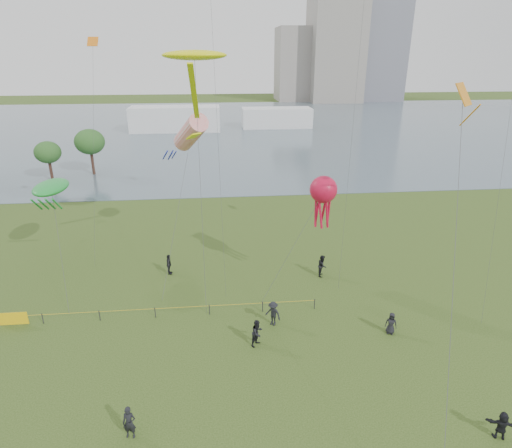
{
  "coord_description": "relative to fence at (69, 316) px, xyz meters",
  "views": [
    {
      "loc": [
        -2.48,
        -15.46,
        18.24
      ],
      "look_at": [
        0.0,
        10.0,
        8.0
      ],
      "focal_mm": 30.0,
      "sensor_mm": 36.0,
      "label": 1
    }
  ],
  "objects": [
    {
      "name": "ground_plane",
      "position": [
        13.42,
        -12.02,
        -0.55
      ],
      "size": [
        400.0,
        400.0,
        0.0
      ],
      "primitive_type": "plane",
      "color": "#283E13"
    },
    {
      "name": "lake",
      "position": [
        13.42,
        87.98,
        -0.53
      ],
      "size": [
        400.0,
        120.0,
        0.08
      ],
      "primitive_type": "cube",
      "color": "#4F616D",
      "rests_on": "ground_plane"
    },
    {
      "name": "building_mid",
      "position": [
        59.42,
        149.98,
        18.45
      ],
      "size": [
        20.0,
        20.0,
        38.0
      ],
      "primitive_type": "cube",
      "color": "gray",
      "rests_on": "ground_plane"
    },
    {
      "name": "building_low",
      "position": [
        45.42,
        155.98,
        13.45
      ],
      "size": [
        16.0,
        18.0,
        28.0
      ],
      "primitive_type": "cube",
      "color": "gray",
      "rests_on": "ground_plane"
    },
    {
      "name": "pavilion_left",
      "position": [
        1.42,
        82.98,
        2.45
      ],
      "size": [
        22.0,
        8.0,
        6.0
      ],
      "primitive_type": "cube",
      "color": "silver",
      "rests_on": "ground_plane"
    },
    {
      "name": "pavilion_right",
      "position": [
        27.42,
        85.98,
        1.95
      ],
      "size": [
        18.0,
        7.0,
        5.0
      ],
      "primitive_type": "cube",
      "color": "silver",
      "rests_on": "ground_plane"
    },
    {
      "name": "fence",
      "position": [
        0.0,
        0.0,
        0.0
      ],
      "size": [
        24.07,
        0.07,
        1.05
      ],
      "color": "black",
      "rests_on": "ground_plane"
    },
    {
      "name": "spectator_a",
      "position": [
        13.33,
        -3.91,
        0.39
      ],
      "size": [
        1.16,
        1.16,
        1.9
      ],
      "primitive_type": "imported",
      "rotation": [
        0.0,
        0.0,
        0.79
      ],
      "color": "black",
      "rests_on": "ground_plane"
    },
    {
      "name": "spectator_b",
      "position": [
        14.67,
        -1.75,
        0.38
      ],
      "size": [
        1.38,
        1.31,
        1.88
      ],
      "primitive_type": "imported",
      "rotation": [
        0.0,
        0.0,
        -0.68
      ],
      "color": "black",
      "rests_on": "ground_plane"
    },
    {
      "name": "spectator_c",
      "position": [
        6.55,
        6.74,
        0.37
      ],
      "size": [
        0.55,
        1.12,
        1.86
      ],
      "primitive_type": "imported",
      "rotation": [
        0.0,
        0.0,
        1.48
      ],
      "color": "black",
      "rests_on": "ground_plane"
    },
    {
      "name": "spectator_d",
      "position": [
        22.7,
        -3.55,
        0.25
      ],
      "size": [
        0.92,
        0.77,
        1.62
      ],
      "primitive_type": "imported",
      "rotation": [
        0.0,
        0.0,
        -0.39
      ],
      "color": "black",
      "rests_on": "ground_plane"
    },
    {
      "name": "spectator_e",
      "position": [
        24.85,
        -12.55,
        0.25
      ],
      "size": [
        1.56,
        0.96,
        1.6
      ],
      "primitive_type": "imported",
      "rotation": [
        0.0,
        0.0,
        2.79
      ],
      "color": "black",
      "rests_on": "ground_plane"
    },
    {
      "name": "spectator_f",
      "position": [
        6.15,
        -10.68,
        0.37
      ],
      "size": [
        0.73,
        0.53,
        1.85
      ],
      "primitive_type": "imported",
      "rotation": [
        0.0,
        0.0,
        -0.14
      ],
      "color": "black",
      "rests_on": "ground_plane"
    },
    {
      "name": "spectator_g",
      "position": [
        19.95,
        5.14,
        0.41
      ],
      "size": [
        0.99,
        1.12,
        1.94
      ],
      "primitive_type": "imported",
      "rotation": [
        0.0,
        0.0,
        1.26
      ],
      "color": "black",
      "rests_on": "ground_plane"
    },
    {
      "name": "kite_stingray",
      "position": [
        9.7,
        6.46,
        17.47
      ],
      "size": [
        4.79,
        9.97,
        18.49
      ],
      "rotation": [
        0.0,
        0.0,
        -0.26
      ],
      "color": "#3F3F42"
    },
    {
      "name": "kite_windsock",
      "position": [
        8.95,
        9.22,
        11.44
      ],
      "size": [
        4.39,
        9.41,
        13.86
      ],
      "rotation": [
        0.0,
        0.0,
        -0.08
      ],
      "color": "#3F3F42"
    },
    {
      "name": "kite_creature",
      "position": [
        -3.19,
        9.29,
        6.97
      ],
      "size": [
        4.14,
        10.69,
        8.02
      ],
      "rotation": [
        0.0,
        0.0,
        -0.17
      ],
      "color": "#3F3F42"
    },
    {
      "name": "kite_octopus",
      "position": [
        18.85,
        2.18,
        8.22
      ],
      "size": [
        5.67,
        2.04,
        9.89
      ],
      "rotation": [
        0.0,
        0.0,
        0.04
      ],
      "color": "#3F3F42"
    },
    {
      "name": "kite_delta",
      "position": [
        24.24,
        -5.33,
        14.65
      ],
      "size": [
        6.11,
        13.65,
        16.78
      ],
      "rotation": [
        0.0,
        0.0,
        -0.2
      ],
      "color": "#3F3F42"
    }
  ]
}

